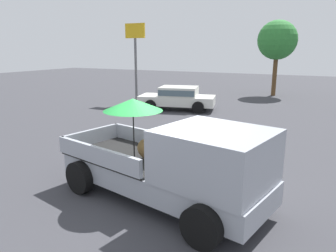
# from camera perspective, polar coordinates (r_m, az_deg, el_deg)

# --- Properties ---
(ground_plane) EXTENTS (80.00, 80.00, 0.00)m
(ground_plane) POSITION_cam_1_polar(r_m,az_deg,el_deg) (7.61, -1.20, -13.01)
(ground_plane) COLOR #38383D
(pickup_truck_main) EXTENTS (5.33, 3.08, 2.33)m
(pickup_truck_main) POSITION_cam_1_polar(r_m,az_deg,el_deg) (6.95, 1.58, -6.83)
(pickup_truck_main) COLOR black
(pickup_truck_main) RESTS_ON ground
(parked_sedan_near) EXTENTS (4.60, 2.73, 1.33)m
(parked_sedan_near) POSITION_cam_1_polar(r_m,az_deg,el_deg) (18.27, 1.77, 5.29)
(parked_sedan_near) COLOR black
(parked_sedan_near) RESTS_ON ground
(motel_sign) EXTENTS (1.40, 0.16, 5.00)m
(motel_sign) POSITION_cam_1_polar(r_m,az_deg,el_deg) (20.76, -5.92, 13.94)
(motel_sign) COLOR #59595B
(motel_sign) RESTS_ON ground
(tree_by_lot) EXTENTS (2.85, 2.85, 5.50)m
(tree_by_lot) POSITION_cam_1_polar(r_m,az_deg,el_deg) (25.10, 19.17, 14.41)
(tree_by_lot) COLOR brown
(tree_by_lot) RESTS_ON ground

